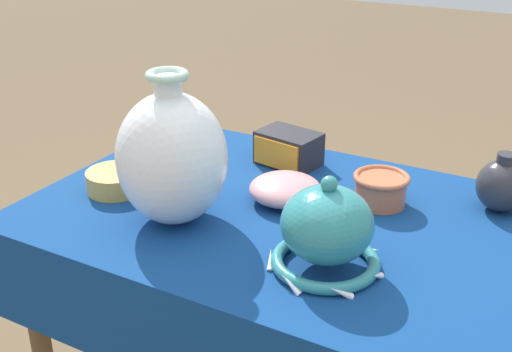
# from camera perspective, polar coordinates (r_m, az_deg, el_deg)

# --- Properties ---
(display_table) EXTENTS (1.02, 0.70, 0.77)m
(display_table) POSITION_cam_1_polar(r_m,az_deg,el_deg) (1.35, 2.15, -6.72)
(display_table) COLOR brown
(display_table) RESTS_ON ground_plane
(vase_tall_bulbous) EXTENTS (0.21, 0.21, 0.30)m
(vase_tall_bulbous) POSITION_cam_1_polar(r_m,az_deg,el_deg) (1.23, -7.48, 1.65)
(vase_tall_bulbous) COLOR white
(vase_tall_bulbous) RESTS_ON display_table
(vase_dome_bell) EXTENTS (0.20, 0.21, 0.18)m
(vase_dome_bell) POSITION_cam_1_polar(r_m,az_deg,el_deg) (1.10, 6.30, -4.93)
(vase_dome_bell) COLOR teal
(vase_dome_bell) RESTS_ON display_table
(mosaic_tile_box) EXTENTS (0.16, 0.12, 0.08)m
(mosaic_tile_box) POSITION_cam_1_polar(r_m,az_deg,el_deg) (1.51, 2.88, 2.46)
(mosaic_tile_box) COLOR #232328
(mosaic_tile_box) RESTS_ON display_table
(bowl_shallow_rose) EXTENTS (0.15, 0.15, 0.05)m
(bowl_shallow_rose) POSITION_cam_1_polar(r_m,az_deg,el_deg) (1.34, 2.62, -1.17)
(bowl_shallow_rose) COLOR #D19399
(bowl_shallow_rose) RESTS_ON display_table
(pot_squat_ochre) EXTENTS (0.13, 0.13, 0.05)m
(pot_squat_ochre) POSITION_cam_1_polar(r_m,az_deg,el_deg) (1.42, -12.36, -0.41)
(pot_squat_ochre) COLOR gold
(pot_squat_ochre) RESTS_ON display_table
(cup_wide_terracotta) EXTENTS (0.12, 0.12, 0.07)m
(cup_wide_terracotta) POSITION_cam_1_polar(r_m,az_deg,el_deg) (1.35, 11.03, -1.05)
(cup_wide_terracotta) COLOR #BC6642
(cup_wide_terracotta) RESTS_ON display_table
(jar_round_charcoal) EXTENTS (0.10, 0.10, 0.12)m
(jar_round_charcoal) POSITION_cam_1_polar(r_m,az_deg,el_deg) (1.38, 21.05, -0.75)
(jar_round_charcoal) COLOR #2D2D33
(jar_round_charcoal) RESTS_ON display_table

